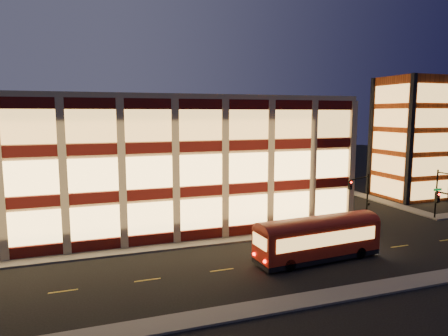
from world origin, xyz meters
name	(u,v)px	position (x,y,z in m)	size (l,w,h in m)	color
ground	(160,252)	(0.00, 0.00, 0.00)	(200.00, 200.00, 0.00)	black
sidewalk_office_south	(126,251)	(-3.00, 1.00, 0.07)	(54.00, 2.00, 0.15)	#514F4C
sidewalk_office_east	(292,197)	(23.00, 17.00, 0.07)	(2.00, 30.00, 0.15)	#514F4C
sidewalk_tower_west	(354,193)	(34.00, 17.00, 0.07)	(2.00, 30.00, 0.15)	#514F4C
sidewalk_near	(197,319)	(0.00, -13.00, 0.07)	(100.00, 2.00, 0.15)	#514F4C
office_building	(113,156)	(-2.91, 16.91, 7.25)	(50.45, 30.45, 14.50)	tan
stair_tower	(411,138)	(39.95, 11.95, 8.99)	(8.60, 8.60, 18.00)	#8C3814
traffic_signal_far	(361,192)	(22.21, 0.24, 4.11)	(3.79, 1.87, 6.00)	black
traffic_signal_right	(447,187)	(33.50, -0.62, 4.10)	(1.20, 4.37, 6.00)	black
trolley_bus	(318,236)	(12.60, -6.47, 2.13)	(11.54, 3.74, 3.85)	maroon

